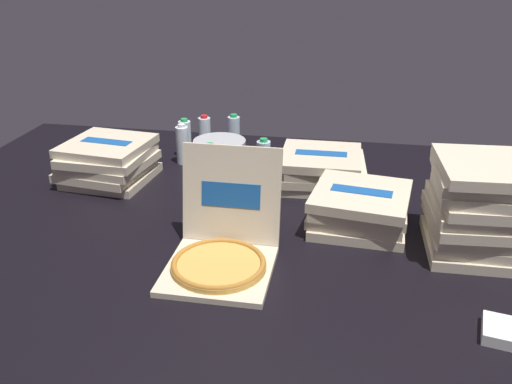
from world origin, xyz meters
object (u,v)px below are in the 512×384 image
Objects in this scene: open_pizza_box at (222,247)px; ice_bucket at (220,155)px; water_bottle_0 at (263,160)px; water_bottle_5 at (211,166)px; water_bottle_3 at (211,172)px; pizza_stack_left_mid at (108,162)px; water_bottle_4 at (234,134)px; pizza_stack_center_near at (359,208)px; water_bottle_2 at (182,145)px; water_bottle_1 at (205,135)px; water_bottle_6 at (185,139)px; napkin_pile at (505,332)px; pizza_stack_right_mid at (485,207)px; pizza_stack_center_far at (323,169)px.

open_pizza_box is 0.90m from ice_bucket.
water_bottle_5 is (-0.23, -0.11, 0.00)m from water_bottle_0.
water_bottle_5 is at bearing 105.41° from water_bottle_3.
water_bottle_4 is (0.50, 0.51, 0.00)m from pizza_stack_left_mid.
water_bottle_4 is (-0.01, 0.55, 0.00)m from water_bottle_3.
water_bottle_5 is (0.49, 0.03, 0.00)m from pizza_stack_left_mid.
ice_bucket is at bearing 159.36° from water_bottle_0.
open_pizza_box is at bearing -79.72° from water_bottle_4.
pizza_stack_center_near is at bearing -22.30° from water_bottle_5.
open_pizza_box reaches higher than ice_bucket.
pizza_stack_left_mid is at bearing -134.11° from water_bottle_2.
water_bottle_4 is at bearing 45.32° from pizza_stack_left_mid.
water_bottle_1 is 1.00× the size of water_bottle_6.
water_bottle_3 and water_bottle_6 have the same top height.
water_bottle_1 and water_bottle_6 have the same top height.
pizza_stack_left_mid is at bearing -168.96° from water_bottle_0.
napkin_pile is (1.11, -1.39, -0.08)m from water_bottle_4.
water_bottle_0 and water_bottle_3 have the same top height.
water_bottle_0 is 1.00× the size of water_bottle_6.
water_bottle_2 is at bearing 164.99° from ice_bucket.
ice_bucket is 1.58m from napkin_pile.
water_bottle_1 is 0.19m from water_bottle_2.
water_bottle_2 is at bearing 45.89° from pizza_stack_left_mid.
water_bottle_6 reaches higher than pizza_stack_left_mid.
ice_bucket is (-1.13, 0.60, -0.10)m from pizza_stack_right_mid.
napkin_pile is at bearing -51.47° from water_bottle_4.
water_bottle_1 is at bearing 42.62° from water_bottle_6.
napkin_pile is at bearing -43.25° from water_bottle_6.
water_bottle_6 is (-1.36, 0.75, -0.08)m from pizza_stack_right_mid.
water_bottle_0 is at bearing 11.04° from pizza_stack_left_mid.
water_bottle_4 is at bearing 142.03° from pizza_stack_right_mid.
water_bottle_1 is (0.35, 0.46, 0.00)m from pizza_stack_left_mid.
water_bottle_5 is at bearing 157.70° from pizza_stack_center_near.
water_bottle_2 is at bearing 149.13° from pizza_stack_center_near.
open_pizza_box is 2.09× the size of water_bottle_2.
napkin_pile is at bearing -46.88° from water_bottle_1.
open_pizza_box is at bearing -65.08° from water_bottle_2.
pizza_stack_right_mid reaches higher than water_bottle_6.
water_bottle_1 is (-1.27, 0.83, -0.08)m from pizza_stack_right_mid.
water_bottle_4 is (0.22, 0.22, 0.00)m from water_bottle_2.
pizza_stack_left_mid is 2.05× the size of water_bottle_5.
water_bottle_3 is at bearing -139.00° from water_bottle_0.
open_pizza_box is 2.09× the size of water_bottle_1.
pizza_stack_center_far is 0.75m from water_bottle_2.
open_pizza_box is at bearing -66.45° from water_bottle_6.
water_bottle_6 is 1.66× the size of napkin_pile.
water_bottle_0 is 1.00× the size of water_bottle_2.
water_bottle_6 is at bearing 152.51° from water_bottle_0.
water_bottle_5 is 1.44m from napkin_pile.
water_bottle_0 is 1.00× the size of water_bottle_1.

